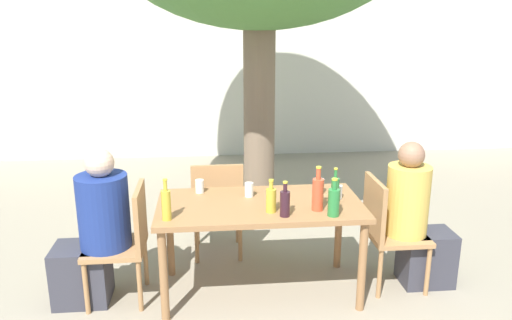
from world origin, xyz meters
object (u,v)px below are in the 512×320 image
object	(u,v)px
wine_bottle_5	(285,203)
drinking_glass_0	(249,190)
oil_cruet_3	(166,204)
green_bottle_1	(334,201)
patio_chair_0	(126,237)
person_seated_0	(94,234)
person_seated_1	(416,223)
soda_bottle_0	(318,193)
oil_cruet_4	(271,199)
dining_table_front	(260,213)
drinking_glass_3	(319,186)
drinking_glass_1	(200,186)
patio_chair_1	(387,227)
green_bottle_2	(335,190)
drinking_glass_2	(338,192)
patio_chair_2	(218,204)

from	to	relation	value
wine_bottle_5	drinking_glass_0	xyz separation A→B (m)	(-0.22, 0.42, -0.04)
oil_cruet_3	drinking_glass_0	xyz separation A→B (m)	(0.60, 0.41, -0.06)
green_bottle_1	patio_chair_0	bearing A→B (deg)	168.68
person_seated_0	person_seated_1	distance (m)	2.47
person_seated_1	soda_bottle_0	distance (m)	0.92
oil_cruet_4	dining_table_front	bearing A→B (deg)	108.21
oil_cruet_3	oil_cruet_4	xyz separation A→B (m)	(0.73, 0.07, -0.02)
person_seated_0	drinking_glass_0	distance (m)	1.20
person_seated_0	drinking_glass_3	distance (m)	1.75
drinking_glass_1	soda_bottle_0	bearing A→B (deg)	-28.52
patio_chair_1	drinking_glass_0	bearing A→B (deg)	82.03
green_bottle_2	oil_cruet_4	world-z (taller)	green_bottle_2
green_bottle_1	oil_cruet_4	distance (m)	0.44
oil_cruet_3	drinking_glass_3	bearing A→B (deg)	20.51
drinking_glass_3	wine_bottle_5	bearing A→B (deg)	-127.23
patio_chair_0	patio_chair_1	xyz separation A→B (m)	(2.00, 0.00, 0.00)
person_seated_1	soda_bottle_0	xyz separation A→B (m)	(-0.84, -0.18, 0.34)
patio_chair_1	drinking_glass_2	xyz separation A→B (m)	(-0.40, 0.04, 0.29)
drinking_glass_2	patio_chair_1	bearing A→B (deg)	-5.90
wine_bottle_5	drinking_glass_1	bearing A→B (deg)	137.20
person_seated_1	drinking_glass_1	world-z (taller)	person_seated_1
drinking_glass_1	drinking_glass_2	size ratio (longest dim) A/B	1.00
dining_table_front	person_seated_1	distance (m)	1.24
oil_cruet_4	drinking_glass_3	bearing A→B (deg)	40.14
drinking_glass_2	oil_cruet_3	bearing A→B (deg)	-166.88
patio_chair_2	drinking_glass_2	xyz separation A→B (m)	(0.91, -0.58, 0.29)
dining_table_front	person_seated_0	distance (m)	1.24
drinking_glass_0	drinking_glass_3	bearing A→B (deg)	2.86
green_bottle_1	drinking_glass_2	distance (m)	0.36
dining_table_front	patio_chair_1	bearing A→B (deg)	0.00
dining_table_front	oil_cruet_3	world-z (taller)	oil_cruet_3
person_seated_1	oil_cruet_4	xyz separation A→B (m)	(-1.18, -0.18, 0.31)
dining_table_front	person_seated_1	bearing A→B (deg)	-0.00
oil_cruet_3	drinking_glass_3	size ratio (longest dim) A/B	2.56
drinking_glass_0	drinking_glass_1	bearing A→B (deg)	161.06
oil_cruet_3	drinking_glass_2	world-z (taller)	oil_cruet_3
green_bottle_1	green_bottle_2	size ratio (longest dim) A/B	1.00
person_seated_0	drinking_glass_3	size ratio (longest dim) A/B	10.31
green_bottle_2	oil_cruet_3	size ratio (longest dim) A/B	0.93
oil_cruet_3	wine_bottle_5	size ratio (longest dim) A/B	1.15
dining_table_front	wine_bottle_5	size ratio (longest dim) A/B	5.99
patio_chair_1	drinking_glass_2	distance (m)	0.49
wine_bottle_5	drinking_glass_2	world-z (taller)	wine_bottle_5
patio_chair_0	drinking_glass_3	world-z (taller)	patio_chair_0
patio_chair_1	drinking_glass_0	xyz separation A→B (m)	(-1.07, 0.15, 0.29)
soda_bottle_0	patio_chair_2	bearing A→B (deg)	131.21
patio_chair_1	soda_bottle_0	size ratio (longest dim) A/B	2.72
green_bottle_1	wine_bottle_5	distance (m)	0.34
patio_chair_2	person_seated_0	bearing A→B (deg)	34.08
green_bottle_1	oil_cruet_3	world-z (taller)	oil_cruet_3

